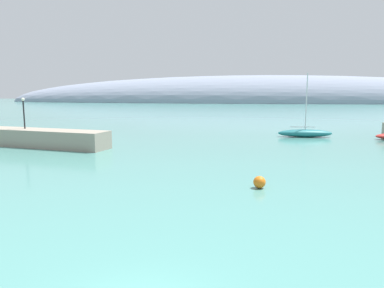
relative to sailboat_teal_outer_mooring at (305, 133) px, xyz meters
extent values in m
cube|color=gray|center=(-34.17, -12.99, 0.40)|extent=(23.62, 7.27, 1.95)
ellipsoid|color=gray|center=(-3.52, 166.58, -0.58)|extent=(317.80, 53.65, 32.05)
ellipsoid|color=#1E6B70|center=(0.00, 0.00, -0.05)|extent=(7.37, 2.40, 1.04)
cylinder|color=silver|center=(0.00, 0.00, 4.28)|extent=(0.15, 0.15, 7.63)
cube|color=silver|center=(-0.33, -0.02, 0.82)|extent=(3.26, 0.33, 0.10)
sphere|color=orange|center=(-6.90, -27.45, -0.18)|extent=(0.79, 0.79, 0.79)
cylinder|color=black|center=(-32.92, -13.17, 2.95)|extent=(0.16, 0.16, 3.16)
sphere|color=#EAEACC|center=(-32.92, -13.17, 4.71)|extent=(0.36, 0.36, 0.36)
camera|label=1|loc=(-7.69, -49.81, 5.51)|focal=33.03mm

